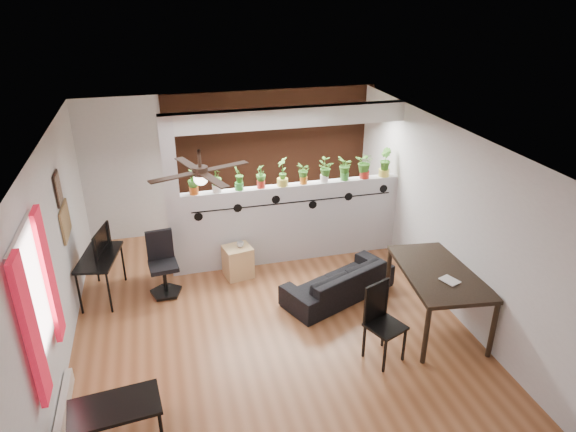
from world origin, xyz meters
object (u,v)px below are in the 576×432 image
at_px(potted_plant_8, 365,164).
at_px(cup, 240,244).
at_px(potted_plant_3, 261,176).
at_px(sofa, 338,282).
at_px(computer_desk, 99,260).
at_px(potted_plant_6, 325,170).
at_px(cube_shelf, 238,262).
at_px(coffee_table, 115,409).
at_px(potted_plant_5, 304,172).
at_px(potted_plant_0, 193,181).
at_px(folding_chair, 381,315).
at_px(potted_plant_9, 385,162).
at_px(potted_plant_2, 239,177).
at_px(potted_plant_7, 345,168).
at_px(office_chair, 163,268).
at_px(potted_plant_1, 216,179).
at_px(dining_table, 439,277).
at_px(ceiling_fan, 200,174).
at_px(potted_plant_4, 282,171).

distance_m(potted_plant_8, cup, 2.43).
xyz_separation_m(potted_plant_3, sofa, (0.88, -1.29, -1.31)).
bearing_deg(computer_desk, potted_plant_3, 9.22).
height_order(potted_plant_8, cup, potted_plant_8).
height_order(potted_plant_6, cube_shelf, potted_plant_6).
bearing_deg(coffee_table, potted_plant_5, 47.72).
bearing_deg(potted_plant_0, folding_chair, -53.84).
relative_size(potted_plant_8, coffee_table, 0.46).
bearing_deg(potted_plant_9, potted_plant_8, -180.00).
bearing_deg(potted_plant_2, potted_plant_8, 0.00).
height_order(potted_plant_5, potted_plant_7, potted_plant_7).
height_order(potted_plant_6, potted_plant_9, potted_plant_9).
height_order(potted_plant_5, coffee_table, potted_plant_5).
distance_m(potted_plant_9, coffee_table, 5.53).
bearing_deg(potted_plant_2, cube_shelf, -109.85).
bearing_deg(potted_plant_0, sofa, -33.67).
height_order(potted_plant_3, potted_plant_9, potted_plant_9).
height_order(potted_plant_2, potted_plant_9, potted_plant_9).
distance_m(computer_desk, coffee_table, 2.83).
bearing_deg(potted_plant_5, sofa, -81.98).
relative_size(potted_plant_7, office_chair, 0.41).
height_order(potted_plant_1, computer_desk, potted_plant_1).
distance_m(potted_plant_7, office_chair, 3.29).
xyz_separation_m(potted_plant_0, potted_plant_5, (1.76, -0.00, -0.02)).
distance_m(potted_plant_9, folding_chair, 3.11).
distance_m(potted_plant_2, dining_table, 3.32).
distance_m(potted_plant_1, potted_plant_6, 1.76).
bearing_deg(computer_desk, potted_plant_5, 7.24).
bearing_deg(potted_plant_0, dining_table, -37.60).
relative_size(ceiling_fan, folding_chair, 1.17).
height_order(sofa, office_chair, office_chair).
xyz_separation_m(office_chair, folding_chair, (2.55, -2.16, 0.17)).
relative_size(ceiling_fan, cube_shelf, 2.31).
bearing_deg(potted_plant_5, potted_plant_8, 0.00).
distance_m(potted_plant_0, cup, 1.23).
distance_m(cube_shelf, dining_table, 3.13).
height_order(potted_plant_8, office_chair, potted_plant_8).
bearing_deg(sofa, potted_plant_1, -62.44).
relative_size(potted_plant_8, cup, 3.92).
distance_m(potted_plant_5, potted_plant_6, 0.35).
height_order(potted_plant_4, office_chair, potted_plant_4).
xyz_separation_m(potted_plant_5, folding_chair, (0.21, -2.69, -0.94)).
relative_size(potted_plant_8, folding_chair, 0.43).
relative_size(potted_plant_1, potted_plant_7, 1.01).
distance_m(potted_plant_9, dining_table, 2.45).
bearing_deg(potted_plant_7, ceiling_fan, -144.00).
bearing_deg(potted_plant_9, potted_plant_3, -180.00).
bearing_deg(potted_plant_9, office_chair, -171.84).
distance_m(potted_plant_5, cube_shelf, 1.77).
xyz_separation_m(potted_plant_9, cup, (-2.53, -0.34, -1.04)).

